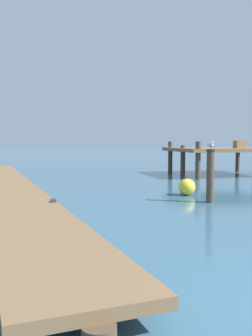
# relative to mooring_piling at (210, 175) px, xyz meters

# --- Properties ---
(floating_dock) EXTENTS (1.81, 22.35, 0.53)m
(floating_dock) POSITION_rel_mooring_piling_xyz_m (-6.22, 3.75, -0.57)
(floating_dock) COLOR brown
(floating_dock) RESTS_ON ground
(pier_platform) EXTENTS (6.26, 5.57, 2.08)m
(pier_platform) POSITION_rel_mooring_piling_xyz_m (6.33, 8.26, 0.53)
(pier_platform) COLOR brown
(pier_platform) RESTS_ON ground
(mooring_piling) EXTENTS (0.30, 0.30, 1.80)m
(mooring_piling) POSITION_rel_mooring_piling_xyz_m (0.00, 0.00, 0.00)
(mooring_piling) COLOR #4C3D2D
(mooring_piling) RESTS_ON ground
(perched_seagull) EXTENTS (0.17, 0.38, 0.27)m
(perched_seagull) POSITION_rel_mooring_piling_xyz_m (0.00, 0.01, 1.01)
(perched_seagull) COLOR gold
(perched_seagull) RESTS_ON mooring_piling
(mooring_buoy) EXTENTS (0.64, 0.64, 0.71)m
(mooring_buoy) POSITION_rel_mooring_piling_xyz_m (0.14, 1.75, -0.62)
(mooring_buoy) COLOR yellow
(mooring_buoy) RESTS_ON ground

